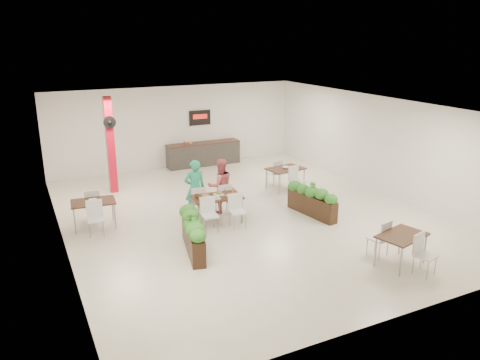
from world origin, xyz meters
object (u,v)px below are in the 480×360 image
(main_table, at_px, (216,200))
(planter_left, at_px, (193,232))
(side_table_a, at_px, (93,205))
(side_table_c, at_px, (402,240))
(side_table_b, at_px, (285,172))
(diner_man, at_px, (195,188))
(planter_right, at_px, (312,199))
(diner_woman, at_px, (220,186))
(service_counter, at_px, (203,153))
(red_column, at_px, (110,144))

(main_table, xyz_separation_m, planter_left, (-1.28, -1.55, -0.12))
(side_table_a, bearing_deg, side_table_c, -36.67)
(side_table_c, bearing_deg, side_table_b, 70.57)
(diner_man, relative_size, side_table_a, 1.03)
(planter_right, distance_m, side_table_c, 3.50)
(diner_woman, bearing_deg, side_table_c, 120.26)
(planter_left, distance_m, side_table_c, 4.86)
(service_counter, bearing_deg, side_table_c, -85.32)
(service_counter, bearing_deg, side_table_a, -137.32)
(diner_woman, distance_m, side_table_a, 3.62)
(planter_left, height_order, side_table_b, planter_left)
(side_table_b, height_order, side_table_c, same)
(side_table_c, bearing_deg, planter_right, 76.28)
(planter_left, bearing_deg, red_column, 98.20)
(planter_right, height_order, side_table_b, planter_right)
(main_table, distance_m, side_table_b, 3.67)
(main_table, relative_size, diner_man, 1.01)
(diner_woman, bearing_deg, red_column, -48.21)
(side_table_a, distance_m, side_table_c, 8.00)
(red_column, distance_m, planter_left, 5.67)
(red_column, height_order, side_table_b, red_column)
(side_table_b, bearing_deg, planter_left, -153.19)
(diner_man, relative_size, diner_woman, 1.03)
(main_table, xyz_separation_m, diner_man, (-0.39, 0.65, 0.21))
(diner_woman, xyz_separation_m, side_table_a, (-3.58, 0.46, -0.20))
(planter_left, xyz_separation_m, side_table_b, (4.55, 3.21, 0.12))
(planter_left, distance_m, planter_right, 4.06)
(service_counter, bearing_deg, diner_man, -114.14)
(service_counter, relative_size, main_table, 1.75)
(red_column, xyz_separation_m, service_counter, (4.00, 1.86, -1.15))
(main_table, bearing_deg, red_column, 117.68)
(main_table, distance_m, side_table_a, 3.36)
(red_column, relative_size, diner_man, 1.88)
(diner_woman, xyz_separation_m, side_table_c, (2.34, -4.91, -0.21))
(side_table_a, xyz_separation_m, side_table_b, (6.44, 0.54, 0.00))
(service_counter, height_order, planter_right, service_counter)
(service_counter, xyz_separation_m, side_table_b, (1.34, -4.16, 0.14))
(service_counter, distance_m, side_table_c, 10.11)
(planter_left, distance_m, side_table_b, 5.57)
(side_table_a, bearing_deg, diner_man, -3.86)
(diner_woman, bearing_deg, planter_right, 153.16)
(red_column, xyz_separation_m, side_table_c, (4.82, -8.21, -1.02))
(side_table_a, relative_size, side_table_b, 0.99)
(planter_left, relative_size, side_table_b, 1.17)
(planter_left, relative_size, planter_right, 1.02)
(side_table_c, bearing_deg, red_column, 106.01)
(side_table_b, bearing_deg, planter_right, -111.42)
(diner_man, distance_m, side_table_b, 3.80)
(service_counter, relative_size, diner_woman, 1.82)
(diner_man, height_order, diner_woman, diner_man)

